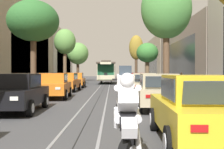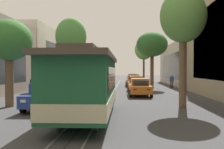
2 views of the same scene
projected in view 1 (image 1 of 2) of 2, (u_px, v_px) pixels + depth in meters
name	position (u px, v px, depth m)	size (l,w,h in m)	color
ground_plane	(105.00, 88.00, 30.20)	(170.60, 170.60, 0.00)	#424244
trolley_track_rails	(106.00, 86.00, 35.02)	(1.14, 76.24, 0.01)	gray
building_facade_left	(20.00, 50.00, 37.28)	(5.55, 67.94, 10.28)	beige
building_facade_right	(194.00, 54.00, 36.66)	(5.38, 67.94, 8.34)	beige
parked_car_black_second_left	(19.00, 92.00, 11.93)	(2.07, 4.39, 1.58)	black
parked_car_orange_mid_left	(55.00, 86.00, 18.04)	(2.15, 4.42, 1.58)	orange
parked_car_orange_fourth_left	(68.00, 82.00, 24.59)	(2.12, 4.41, 1.58)	orange
parked_car_orange_fifth_left	(77.00, 80.00, 30.74)	(2.09, 4.40, 1.58)	orange
parked_car_yellow_near_right	(200.00, 109.00, 6.66)	(2.10, 4.40, 1.58)	gold
parked_car_beige_second_right	(159.00, 91.00, 12.74)	(2.13, 4.41, 1.58)	#C1B28E
parked_car_beige_mid_right	(145.00, 84.00, 19.70)	(2.14, 4.42, 1.58)	#C1B28E
parked_car_red_fourth_right	(137.00, 81.00, 25.99)	(2.02, 4.37, 1.58)	red
parked_car_black_fifth_right	(133.00, 80.00, 32.16)	(2.08, 4.40, 1.58)	black
parked_car_blue_sixth_right	(128.00, 78.00, 38.87)	(2.04, 4.38, 1.58)	#233D93
street_tree_kerb_left_second	(35.00, 22.00, 21.45)	(3.85, 4.05, 7.02)	brown
street_tree_kerb_left_mid	(66.00, 43.00, 37.65)	(2.83, 2.76, 7.33)	brown
street_tree_kerb_left_fourth	(79.00, 54.00, 52.82)	(3.92, 4.08, 7.10)	#4C3826
street_tree_kerb_right_second	(167.00, 10.00, 21.83)	(3.86, 3.34, 8.80)	brown
street_tree_kerb_right_mid	(149.00, 53.00, 37.87)	(2.88, 3.05, 5.53)	brown
street_tree_kerb_right_fourth	(137.00, 48.00, 51.37)	(2.54, 2.22, 8.28)	#4C3826
cable_car_trolley	(107.00, 72.00, 42.10)	(2.62, 9.14, 3.28)	#1E5B38
motorcycle_with_rider	(128.00, 113.00, 5.05)	(0.51, 1.87, 1.78)	black
pedestrian_on_left_pavement	(183.00, 80.00, 27.96)	(0.55, 0.42, 1.62)	black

